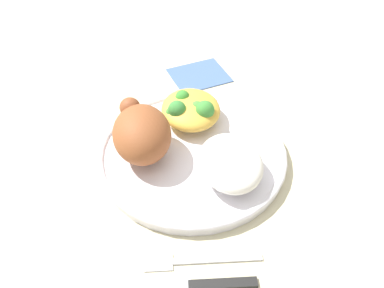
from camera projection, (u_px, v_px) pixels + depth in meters
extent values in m
plane|color=beige|center=(192.00, 158.00, 0.60)|extent=(2.00, 2.00, 0.00)
cylinder|color=white|center=(192.00, 155.00, 0.60)|extent=(0.28, 0.28, 0.01)
torus|color=white|center=(192.00, 151.00, 0.59)|extent=(0.28, 0.28, 0.01)
ellipsoid|color=brown|center=(142.00, 134.00, 0.56)|extent=(0.11, 0.08, 0.07)
sphere|color=brown|center=(130.00, 108.00, 0.58)|extent=(0.03, 0.03, 0.03)
ellipsoid|color=white|center=(230.00, 163.00, 0.54)|extent=(0.11, 0.09, 0.04)
ellipsoid|color=gold|center=(191.00, 109.00, 0.63)|extent=(0.10, 0.09, 0.04)
sphere|color=#419236|center=(172.00, 113.00, 0.61)|extent=(0.02, 0.02, 0.02)
sphere|color=#4B933A|center=(197.00, 108.00, 0.62)|extent=(0.02, 0.02, 0.02)
sphere|color=#3A853A|center=(177.00, 110.00, 0.61)|extent=(0.03, 0.03, 0.03)
sphere|color=#3D9034|center=(184.00, 97.00, 0.63)|extent=(0.02, 0.02, 0.02)
sphere|color=#3F8E39|center=(205.00, 110.00, 0.61)|extent=(0.03, 0.03, 0.03)
cube|color=silver|center=(217.00, 259.00, 0.48)|extent=(0.02, 0.11, 0.01)
cube|color=silver|center=(159.00, 262.00, 0.47)|extent=(0.03, 0.04, 0.00)
cube|color=black|center=(227.00, 282.00, 0.45)|extent=(0.02, 0.08, 0.01)
cube|color=silver|center=(144.00, 288.00, 0.45)|extent=(0.03, 0.11, 0.00)
cube|color=#47669E|center=(199.00, 75.00, 0.76)|extent=(0.11, 0.12, 0.00)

